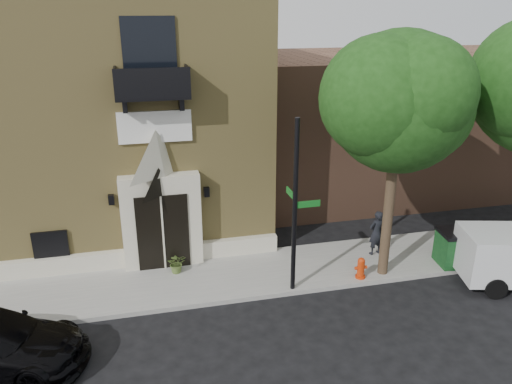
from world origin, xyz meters
TOP-DOWN VIEW (x-y plane):
  - ground at (0.00, 0.00)m, footprint 120.00×120.00m
  - sidewalk at (1.00, 1.50)m, footprint 42.00×3.00m
  - church at (-2.99, 7.95)m, footprint 12.20×11.01m
  - neighbour_building at (12.00, 9.00)m, footprint 18.00×8.00m
  - street_tree_left at (6.03, 0.35)m, footprint 4.97×4.38m
  - street_sign at (2.82, 0.22)m, footprint 0.86×0.86m
  - fire_hydrant at (5.14, 0.31)m, footprint 0.41×0.33m
  - dumpster at (9.02, 0.40)m, footprint 1.99×1.29m
  - planter at (-0.64, 2.05)m, footprint 0.61×0.53m
  - pedestrian_near at (6.35, 1.75)m, footprint 0.67×0.51m

SIDE VIEW (x-z plane):
  - ground at x=0.00m, z-range 0.00..0.00m
  - sidewalk at x=1.00m, z-range 0.00..0.15m
  - planter at x=-0.64m, z-range 0.15..0.83m
  - fire_hydrant at x=5.14m, z-range 0.14..0.86m
  - dumpster at x=9.02m, z-range 0.16..1.38m
  - pedestrian_near at x=6.35m, z-range 0.15..1.79m
  - street_sign at x=2.82m, z-range 0.17..5.59m
  - neighbour_building at x=12.00m, z-range 0.00..6.40m
  - church at x=-2.99m, z-range -0.02..9.28m
  - street_tree_left at x=6.03m, z-range 1.98..9.75m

